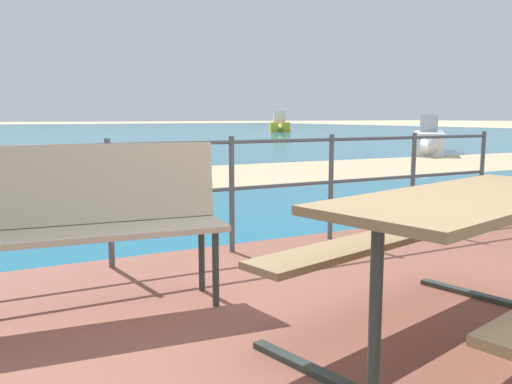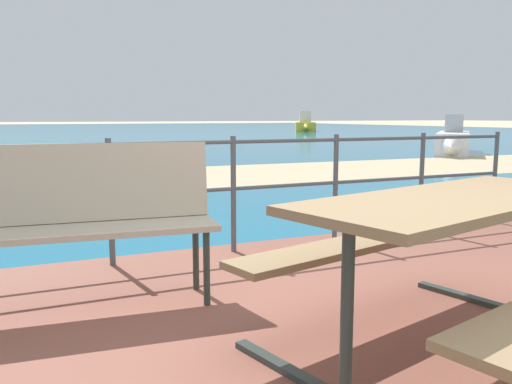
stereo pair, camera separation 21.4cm
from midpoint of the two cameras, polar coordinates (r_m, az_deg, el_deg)
name	(u,v)px [view 2 (the right image)]	position (r m, az deg, el deg)	size (l,w,h in m)	color
sea_water	(40,133)	(41.59, -22.21, 5.98)	(90.00, 90.00, 0.01)	#196B8E
beach_strip	(114,180)	(9.96, -14.50, 1.21)	(54.00, 3.83, 0.01)	tan
picnic_table	(458,236)	(2.63, 23.21, -4.41)	(2.00, 1.73, 0.75)	#8C704C
park_bench	(84,210)	(3.18, -16.32, -1.87)	(1.53, 0.56, 0.95)	#BCAD93
railing_fence	(233,181)	(4.29, -1.04, 1.24)	(5.94, 0.04, 0.95)	#4C5156
boat_near	(453,141)	(17.79, 20.88, 5.18)	(3.76, 3.67, 1.22)	silver
boat_mid	(305,125)	(41.47, 5.48, 7.20)	(3.20, 4.58, 1.56)	yellow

